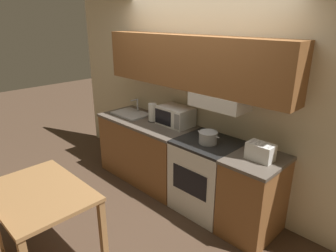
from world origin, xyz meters
The scene contains 11 objects.
ground_plane centered at (0.00, 0.00, 0.00)m, with size 16.00×16.00×0.00m, color #4C3828.
wall_back centered at (0.01, -0.06, 1.49)m, with size 5.12×0.38×2.55m.
lower_counter_main centered at (-0.63, -0.33, 0.45)m, with size 1.48×0.68×0.90m.
lower_counter_right_stub centered at (1.10, -0.33, 0.45)m, with size 0.54×0.68×0.90m.
stove_range centered at (0.47, -0.33, 0.45)m, with size 0.71×0.66×0.90m.
cooking_pot centered at (0.49, -0.37, 0.98)m, with size 0.30×0.22×0.14m.
microwave centered at (-0.20, -0.19, 1.03)m, with size 0.46×0.32×0.25m.
toaster centered at (1.12, -0.34, 0.99)m, with size 0.28×0.17×0.18m.
sink_basin centered at (-0.99, -0.33, 0.92)m, with size 0.53×0.37×0.22m.
paper_towel_roll centered at (-0.53, -0.30, 1.03)m, with size 0.13×0.13×0.25m.
dining_table centered at (-0.11, -2.10, 0.66)m, with size 1.05×0.76×0.77m.
Camera 1 is at (2.40, -2.93, 2.27)m, focal length 32.00 mm.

